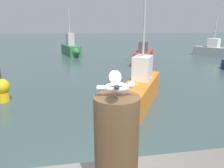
{
  "coord_description": "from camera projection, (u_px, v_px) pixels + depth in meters",
  "views": [
    {
      "loc": [
        0.08,
        -2.44,
        2.84
      ],
      "look_at": [
        0.45,
        -0.32,
        2.24
      ],
      "focal_mm": 35.22,
      "sensor_mm": 36.0,
      "label": 1
    }
  ],
  "objects": [
    {
      "name": "mooring_post",
      "position": [
        116.0,
        147.0,
        2.15
      ],
      "size": [
        0.43,
        0.43,
        1.06
      ],
      "primitive_type": "cylinder",
      "color": "#4C3823",
      "rests_on": "harbor_quay"
    },
    {
      "name": "seagull",
      "position": [
        117.0,
        85.0,
        1.98
      ],
      "size": [
        0.39,
        0.6,
        0.2
      ],
      "color": "tan",
      "rests_on": "mooring_post"
    },
    {
      "name": "boat_grey",
      "position": [
        219.0,
        51.0,
        18.75
      ],
      "size": [
        3.3,
        4.01,
        3.62
      ],
      "color": "gray",
      "rests_on": "ground_plane"
    },
    {
      "name": "boat_green",
      "position": [
        72.0,
        49.0,
        19.31
      ],
      "size": [
        1.93,
        3.86,
        4.02
      ],
      "color": "#2D6B3D",
      "rests_on": "ground_plane"
    },
    {
      "name": "boat_orange",
      "position": [
        138.0,
        91.0,
        7.67
      ],
      "size": [
        2.89,
        4.21,
        3.93
      ],
      "color": "orange",
      "rests_on": "ground_plane"
    },
    {
      "name": "boat_red",
      "position": [
        144.0,
        56.0,
        15.99
      ],
      "size": [
        2.6,
        4.09,
        4.68
      ],
      "color": "#B72D28",
      "rests_on": "ground_plane"
    },
    {
      "name": "channel_buoy",
      "position": [
        2.0,
        89.0,
        8.08
      ],
      "size": [
        0.56,
        0.56,
        1.33
      ],
      "color": "yellow",
      "rests_on": "ground_plane"
    }
  ]
}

